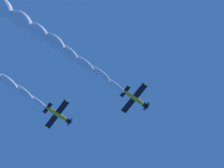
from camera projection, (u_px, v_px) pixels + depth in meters
airplane_lead at (136, 99)px, 94.49m from camera, size 9.42×8.51×2.77m
airplane_left_wingman at (59, 115)px, 97.56m from camera, size 9.42×8.52×2.84m
smoke_trail_lead at (37, 31)px, 86.79m from camera, size 4.56×39.51×7.03m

